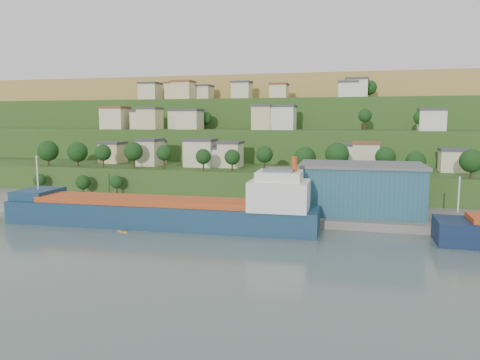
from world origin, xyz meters
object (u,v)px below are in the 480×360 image
(cargo_ship_near, at_px, (168,214))
(kayak_orange, at_px, (162,230))
(caravan, at_px, (43,197))
(warehouse, at_px, (361,188))

(cargo_ship_near, height_order, kayak_orange, cargo_ship_near)
(caravan, xyz_separation_m, kayak_orange, (49.16, -21.88, -2.32))
(cargo_ship_near, distance_m, caravan, 51.17)
(warehouse, bearing_deg, kayak_orange, -153.70)
(cargo_ship_near, relative_size, caravan, 13.33)
(cargo_ship_near, distance_m, warehouse, 49.13)
(warehouse, xyz_separation_m, kayak_orange, (-44.22, -24.37, -8.19))
(caravan, distance_m, kayak_orange, 53.86)
(caravan, relative_size, kayak_orange, 1.72)
(warehouse, height_order, caravan, warehouse)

